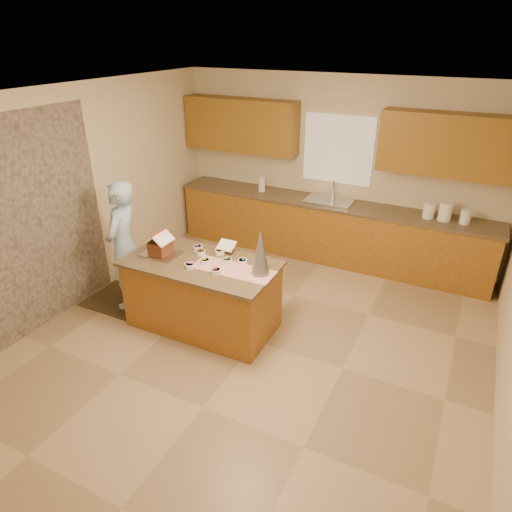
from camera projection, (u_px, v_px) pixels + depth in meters
name	position (u px, v px, depth m)	size (l,w,h in m)	color
floor	(256.00, 342.00, 5.22)	(5.50, 5.50, 0.00)	tan
ceiling	(256.00, 97.00, 4.00)	(5.50, 5.50, 0.00)	silver
wall_back	(337.00, 169.00, 6.80)	(5.50, 5.50, 0.00)	beige
wall_front	(27.00, 423.00, 2.41)	(5.50, 5.50, 0.00)	beige
wall_left	(77.00, 199.00, 5.61)	(5.50, 5.50, 0.00)	beige
stone_accent	(25.00, 229.00, 5.01)	(2.50, 2.50, 0.00)	gray
window_curtain	(338.00, 150.00, 6.65)	(1.05, 0.03, 1.00)	white
back_counter_base	(327.00, 231.00, 6.97)	(4.80, 0.60, 0.88)	#A47622
back_counter_top	(329.00, 203.00, 6.77)	(4.85, 0.63, 0.04)	brown
upper_cabinet_left	(241.00, 125.00, 7.03)	(1.85, 0.35, 0.80)	olive
upper_cabinet_right	(453.00, 145.00, 5.79)	(1.85, 0.35, 0.80)	olive
sink	(329.00, 204.00, 6.77)	(0.70, 0.45, 0.12)	silver
faucet	(333.00, 190.00, 6.84)	(0.03, 0.03, 0.28)	silver
island_base	(203.00, 296.00, 5.34)	(1.69, 0.85, 0.83)	#A47622
island_top	(201.00, 263.00, 5.14)	(1.77, 0.92, 0.04)	brown
table_runner	(233.00, 269.00, 4.97)	(0.94, 0.34, 0.01)	#AE1B0C
baking_tray	(161.00, 254.00, 5.29)	(0.43, 0.32, 0.02)	silver
cookbook	(226.00, 245.00, 5.33)	(0.21, 0.02, 0.17)	white
tinsel_tree	(260.00, 252.00, 4.77)	(0.21, 0.21, 0.52)	#B0B2BD
rug	(129.00, 302.00, 5.97)	(1.12, 0.73, 0.01)	black
boy	(124.00, 246.00, 5.58)	(0.60, 0.40, 1.66)	#96B3D6
canister_a	(429.00, 210.00, 6.14)	(0.15, 0.15, 0.21)	white
canister_b	(445.00, 212.00, 6.05)	(0.17, 0.17, 0.25)	white
canister_c	(466.00, 217.00, 5.96)	(0.13, 0.13, 0.19)	white
paper_towel	(262.00, 184.00, 7.15)	(0.11, 0.11, 0.23)	white
gingerbread_house	(160.00, 245.00, 5.24)	(0.26, 0.27, 0.26)	brown
candy_bowls	(212.00, 259.00, 5.14)	(0.76, 0.57, 0.05)	pink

